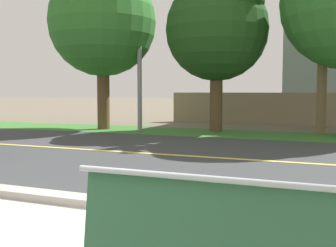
{
  "coord_description": "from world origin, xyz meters",
  "views": [
    {
      "loc": [
        1.94,
        -1.92,
        1.45
      ],
      "look_at": [
        -0.14,
        3.31,
        1.0
      ],
      "focal_mm": 42.76,
      "sensor_mm": 36.0,
      "label": 1
    }
  ],
  "objects": [
    {
      "name": "ground_plane",
      "position": [
        0.0,
        8.0,
        0.0
      ],
      "size": [
        140.0,
        140.0,
        0.0
      ],
      "primitive_type": "plane",
      "color": "#665B4C"
    },
    {
      "name": "streetlamp",
      "position": [
        -4.34,
        11.33,
        3.99
      ],
      "size": [
        0.24,
        2.1,
        6.97
      ],
      "color": "gray",
      "rests_on": "ground_plane"
    },
    {
      "name": "shade_tree_far_left",
      "position": [
        -5.87,
        11.29,
        4.33
      ],
      "size": [
        4.04,
        4.04,
        6.67
      ],
      "color": "brown",
      "rests_on": "ground_plane"
    },
    {
      "name": "shade_tree_left",
      "position": [
        -1.65,
        12.0,
        3.9
      ],
      "size": [
        3.64,
        3.64,
        6.01
      ],
      "color": "brown",
      "rests_on": "ground_plane"
    },
    {
      "name": "street_asphalt",
      "position": [
        0.0,
        6.5,
        0.0
      ],
      "size": [
        52.0,
        8.0,
        0.01
      ],
      "primitive_type": "cube",
      "color": "#383A3D",
      "rests_on": "ground_plane"
    },
    {
      "name": "far_verge_grass",
      "position": [
        0.0,
        11.52,
        0.01
      ],
      "size": [
        48.0,
        2.8,
        0.02
      ],
      "primitive_type": "cube",
      "color": "#38702D",
      "rests_on": "ground_plane"
    },
    {
      "name": "road_centre_line",
      "position": [
        0.0,
        6.5,
        0.01
      ],
      "size": [
        48.0,
        0.14,
        0.01
      ],
      "primitive_type": "cube",
      "color": "#E0CC4C",
      "rests_on": "ground_plane"
    },
    {
      "name": "curb_edge",
      "position": [
        0.0,
        2.35,
        0.06
      ],
      "size": [
        44.0,
        0.3,
        0.11
      ],
      "primitive_type": "cube",
      "color": "#ADA89E",
      "rests_on": "ground_plane"
    },
    {
      "name": "garden_wall",
      "position": [
        1.64,
        16.08,
        0.7
      ],
      "size": [
        13.0,
        0.36,
        1.4
      ],
      "primitive_type": "cube",
      "color": "gray",
      "rests_on": "ground_plane"
    }
  ]
}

